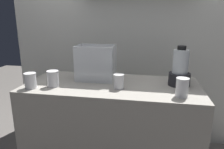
# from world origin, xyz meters

# --- Properties ---
(counter) EXTENTS (1.40, 0.64, 0.90)m
(counter) POSITION_xyz_m (0.00, 0.00, 0.45)
(counter) COLOR #9E998E
(counter) RESTS_ON ground_plane
(back_wall_unit) EXTENTS (2.60, 0.24, 2.50)m
(back_wall_unit) POSITION_xyz_m (0.00, 0.77, 1.27)
(back_wall_unit) COLOR silver
(back_wall_unit) RESTS_ON ground_plane
(carrot_display_bin) EXTENTS (0.32, 0.20, 0.30)m
(carrot_display_bin) POSITION_xyz_m (-0.17, 0.10, 1.00)
(carrot_display_bin) COLOR white
(carrot_display_bin) RESTS_ON counter
(blender_pitcher) EXTENTS (0.17, 0.17, 0.31)m
(blender_pitcher) POSITION_xyz_m (0.53, 0.07, 1.02)
(blender_pitcher) COLOR black
(blender_pitcher) RESTS_ON counter
(juice_cup_pomegranate_far_left) EXTENTS (0.09, 0.09, 0.12)m
(juice_cup_pomegranate_far_left) POSITION_xyz_m (-0.59, -0.21, 0.95)
(juice_cup_pomegranate_far_left) COLOR white
(juice_cup_pomegranate_far_left) RESTS_ON counter
(juice_cup_orange_left) EXTENTS (0.09, 0.09, 0.12)m
(juice_cup_orange_left) POSITION_xyz_m (-0.44, -0.14, 0.96)
(juice_cup_orange_left) COLOR white
(juice_cup_orange_left) RESTS_ON counter
(juice_cup_mango_middle) EXTENTS (0.08, 0.08, 0.11)m
(juice_cup_mango_middle) POSITION_xyz_m (0.07, -0.10, 0.95)
(juice_cup_mango_middle) COLOR white
(juice_cup_mango_middle) RESTS_ON counter
(juice_cup_beet_right) EXTENTS (0.09, 0.09, 0.13)m
(juice_cup_beet_right) POSITION_xyz_m (0.52, -0.19, 0.96)
(juice_cup_beet_right) COLOR white
(juice_cup_beet_right) RESTS_ON counter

